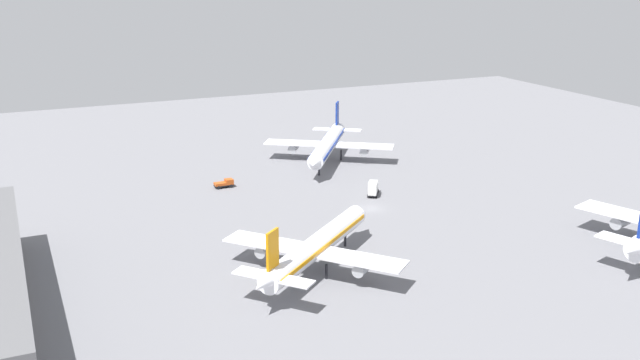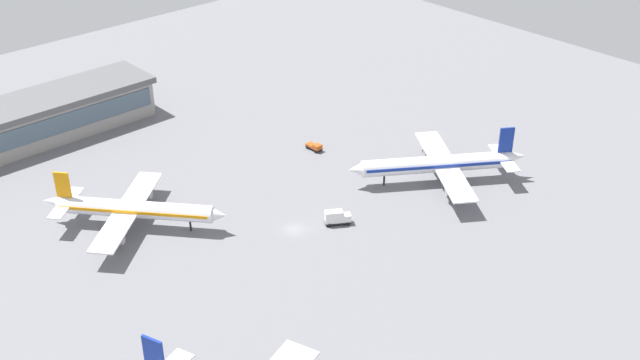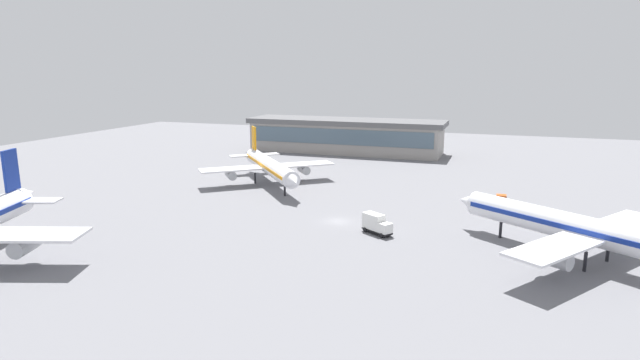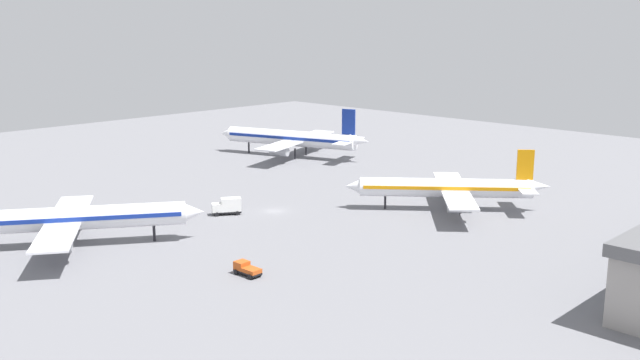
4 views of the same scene
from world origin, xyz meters
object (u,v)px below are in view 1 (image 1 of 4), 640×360
(airplane_taxiing, at_px, (328,144))
(catering_truck, at_px, (373,188))
(airplane_distant, at_px, (316,246))
(pushback_tractor, at_px, (225,183))

(airplane_taxiing, distance_m, catering_truck, 30.76)
(airplane_distant, xyz_separation_m, pushback_tractor, (-52.47, -0.16, -3.53))
(airplane_distant, bearing_deg, airplane_taxiing, 23.33)
(airplane_distant, bearing_deg, pushback_tractor, 49.91)
(airplane_taxiing, relative_size, airplane_distant, 1.12)
(catering_truck, bearing_deg, airplane_distant, 172.21)
(airplane_taxiing, bearing_deg, catering_truck, 29.06)
(airplane_distant, height_order, pushback_tractor, airplane_distant)
(airplane_distant, xyz_separation_m, catering_truck, (-32.92, 28.67, -2.80))
(catering_truck, bearing_deg, airplane_taxiing, 27.98)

